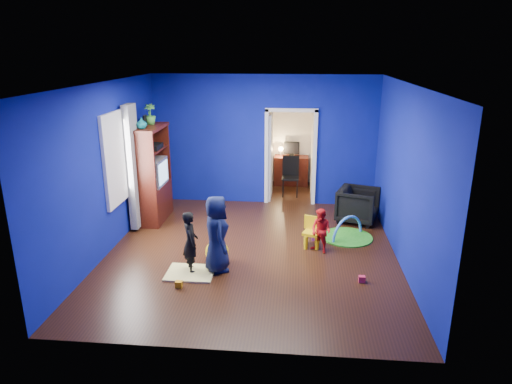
# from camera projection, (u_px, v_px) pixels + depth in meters

# --- Properties ---
(floor) EXTENTS (5.00, 5.50, 0.01)m
(floor) POSITION_uv_depth(u_px,v_px,m) (252.00, 252.00, 8.03)
(floor) COLOR black
(floor) RESTS_ON ground
(ceiling) EXTENTS (5.00, 5.50, 0.01)m
(ceiling) POSITION_uv_depth(u_px,v_px,m) (251.00, 83.00, 7.15)
(ceiling) COLOR white
(ceiling) RESTS_ON wall_back
(wall_back) EXTENTS (5.00, 0.02, 2.90)m
(wall_back) POSITION_uv_depth(u_px,v_px,m) (264.00, 141.00, 10.20)
(wall_back) COLOR navy
(wall_back) RESTS_ON floor
(wall_front) EXTENTS (5.00, 0.02, 2.90)m
(wall_front) POSITION_uv_depth(u_px,v_px,m) (226.00, 238.00, 4.98)
(wall_front) COLOR navy
(wall_front) RESTS_ON floor
(wall_left) EXTENTS (0.02, 5.50, 2.90)m
(wall_left) POSITION_uv_depth(u_px,v_px,m) (107.00, 169.00, 7.81)
(wall_left) COLOR navy
(wall_left) RESTS_ON floor
(wall_right) EXTENTS (0.02, 5.50, 2.90)m
(wall_right) POSITION_uv_depth(u_px,v_px,m) (405.00, 176.00, 7.37)
(wall_right) COLOR navy
(wall_right) RESTS_ON floor
(alcove) EXTENTS (1.00, 1.75, 2.50)m
(alcove) POSITION_uv_depth(u_px,v_px,m) (291.00, 142.00, 11.04)
(alcove) COLOR silver
(alcove) RESTS_ON floor
(armchair) EXTENTS (0.98, 0.97, 0.71)m
(armchair) POSITION_uv_depth(u_px,v_px,m) (358.00, 205.00, 9.35)
(armchair) COLOR black
(armchair) RESTS_ON floor
(child_black) EXTENTS (0.38, 0.44, 1.01)m
(child_black) POSITION_uv_depth(u_px,v_px,m) (191.00, 242.00, 7.20)
(child_black) COLOR black
(child_black) RESTS_ON floor
(child_navy) EXTENTS (0.59, 0.72, 1.25)m
(child_navy) POSITION_uv_depth(u_px,v_px,m) (217.00, 234.00, 7.21)
(child_navy) COLOR #10123C
(child_navy) RESTS_ON floor
(toddler_red) EXTENTS (0.49, 0.47, 0.79)m
(toddler_red) POSITION_uv_depth(u_px,v_px,m) (321.00, 231.00, 7.92)
(toddler_red) COLOR red
(toddler_red) RESTS_ON floor
(vase) EXTENTS (0.24, 0.24, 0.21)m
(vase) POSITION_uv_depth(u_px,v_px,m) (142.00, 123.00, 8.67)
(vase) COLOR #0C5D60
(vase) RESTS_ON tv_armoire
(potted_plant) EXTENTS (0.28, 0.28, 0.41)m
(potted_plant) POSITION_uv_depth(u_px,v_px,m) (150.00, 114.00, 9.14)
(potted_plant) COLOR green
(potted_plant) RESTS_ON tv_armoire
(tv_armoire) EXTENTS (0.58, 1.14, 1.96)m
(tv_armoire) POSITION_uv_depth(u_px,v_px,m) (150.00, 174.00, 9.29)
(tv_armoire) COLOR #3A1609
(tv_armoire) RESTS_ON floor
(crt_tv) EXTENTS (0.46, 0.70, 0.54)m
(crt_tv) POSITION_uv_depth(u_px,v_px,m) (152.00, 172.00, 9.27)
(crt_tv) COLOR silver
(crt_tv) RESTS_ON tv_armoire
(yellow_blanket) EXTENTS (0.75, 0.60, 0.03)m
(yellow_blanket) POSITION_uv_depth(u_px,v_px,m) (190.00, 273.00, 7.26)
(yellow_blanket) COLOR #F2E07A
(yellow_blanket) RESTS_ON floor
(hopper_ball) EXTENTS (0.39, 0.39, 0.39)m
(hopper_ball) POSITION_uv_depth(u_px,v_px,m) (217.00, 252.00, 7.58)
(hopper_ball) COLOR yellow
(hopper_ball) RESTS_ON floor
(kid_chair) EXTENTS (0.36, 0.36, 0.50)m
(kid_chair) POSITION_uv_depth(u_px,v_px,m) (312.00, 234.00, 8.17)
(kid_chair) COLOR yellow
(kid_chair) RESTS_ON floor
(play_mat) EXTENTS (0.95, 0.95, 0.03)m
(play_mat) POSITION_uv_depth(u_px,v_px,m) (347.00, 237.00, 8.63)
(play_mat) COLOR green
(play_mat) RESTS_ON floor
(toy_arch) EXTENTS (0.63, 0.63, 0.85)m
(toy_arch) POSITION_uv_depth(u_px,v_px,m) (347.00, 237.00, 8.63)
(toy_arch) COLOR #3F8CD8
(toy_arch) RESTS_ON floor
(window_left) EXTENTS (0.03, 0.95, 1.55)m
(window_left) POSITION_uv_depth(u_px,v_px,m) (115.00, 159.00, 8.11)
(window_left) COLOR white
(window_left) RESTS_ON wall_left
(curtain) EXTENTS (0.14, 0.42, 2.40)m
(curtain) POSITION_uv_depth(u_px,v_px,m) (133.00, 167.00, 8.72)
(curtain) COLOR slate
(curtain) RESTS_ON floor
(doorway) EXTENTS (1.16, 0.10, 2.10)m
(doorway) POSITION_uv_depth(u_px,v_px,m) (290.00, 159.00, 10.27)
(doorway) COLOR white
(doorway) RESTS_ON floor
(study_desk) EXTENTS (0.88, 0.44, 0.75)m
(study_desk) POSITION_uv_depth(u_px,v_px,m) (291.00, 170.00, 11.91)
(study_desk) COLOR #3D140A
(study_desk) RESTS_ON floor
(desk_monitor) EXTENTS (0.40, 0.05, 0.32)m
(desk_monitor) POSITION_uv_depth(u_px,v_px,m) (292.00, 148.00, 11.85)
(desk_monitor) COLOR black
(desk_monitor) RESTS_ON study_desk
(desk_lamp) EXTENTS (0.14, 0.14, 0.14)m
(desk_lamp) POSITION_uv_depth(u_px,v_px,m) (281.00, 149.00, 11.82)
(desk_lamp) COLOR #FFD88C
(desk_lamp) RESTS_ON study_desk
(folding_chair) EXTENTS (0.40, 0.40, 0.92)m
(folding_chair) POSITION_uv_depth(u_px,v_px,m) (290.00, 177.00, 10.97)
(folding_chair) COLOR black
(folding_chair) RESTS_ON floor
(book_shelf) EXTENTS (0.88, 0.24, 0.04)m
(book_shelf) POSITION_uv_depth(u_px,v_px,m) (293.00, 106.00, 11.51)
(book_shelf) COLOR white
(book_shelf) RESTS_ON study_desk
(toy_0) EXTENTS (0.10, 0.08, 0.10)m
(toy_0) POSITION_uv_depth(u_px,v_px,m) (362.00, 279.00, 6.99)
(toy_0) COLOR red
(toy_0) RESTS_ON floor
(toy_1) EXTENTS (0.10, 0.08, 0.10)m
(toy_1) POSITION_uv_depth(u_px,v_px,m) (179.00, 284.00, 6.83)
(toy_1) COLOR #FBA00D
(toy_1) RESTS_ON floor
(toy_2) EXTENTS (0.11, 0.11, 0.11)m
(toy_2) POSITION_uv_depth(u_px,v_px,m) (318.00, 236.00, 8.56)
(toy_2) COLOR green
(toy_2) RESTS_ON floor
(toy_3) EXTENTS (0.10, 0.08, 0.10)m
(toy_3) POSITION_uv_depth(u_px,v_px,m) (315.00, 238.00, 8.52)
(toy_3) COLOR #CC4CC4
(toy_3) RESTS_ON floor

